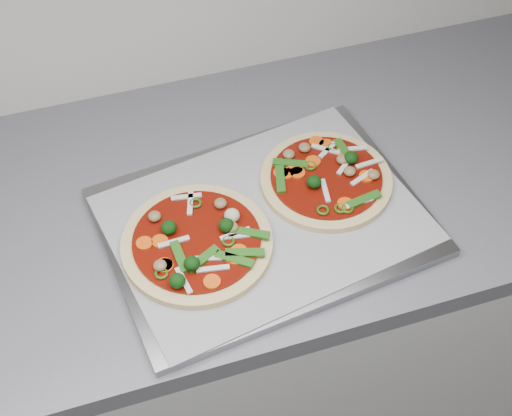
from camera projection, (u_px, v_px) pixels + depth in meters
name	position (u px, v px, depth m)	size (l,w,h in m)	color
base_cabinet	(176.00, 353.00, 1.50)	(3.60, 0.60, 0.86)	silver
countertop	(152.00, 218.00, 1.16)	(3.60, 0.60, 0.04)	slate
baking_tray	(264.00, 222.00, 1.12)	(0.49, 0.36, 0.02)	gray
parchment	(264.00, 218.00, 1.11)	(0.47, 0.34, 0.00)	#96969C
pizza_left	(198.00, 243.00, 1.07)	(0.28, 0.28, 0.04)	#D2BB78
pizza_right	(326.00, 178.00, 1.15)	(0.22, 0.22, 0.04)	#D2BB78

